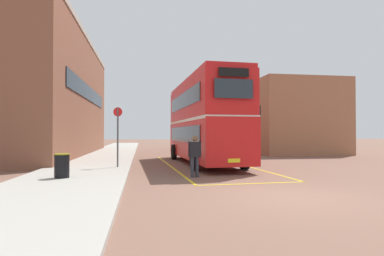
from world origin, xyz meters
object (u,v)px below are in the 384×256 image
double_decker_bus (203,120)px  bus_stop_sign (118,131)px  litter_bin (62,166)px  pedestrian_boarding (195,153)px  single_deck_bus (210,134)px

double_decker_bus → bus_stop_sign: size_ratio=3.76×
litter_bin → pedestrian_boarding: bearing=4.3°
single_deck_bus → bus_stop_sign: 20.15m
double_decker_bus → pedestrian_boarding: bearing=-104.6°
single_deck_bus → pedestrian_boarding: (-5.26, -21.39, -0.68)m
pedestrian_boarding → double_decker_bus: bearing=75.4°
bus_stop_sign → double_decker_bus: bearing=27.0°
double_decker_bus → single_deck_bus: bearing=76.4°
litter_bin → bus_stop_sign: size_ratio=0.31×
pedestrian_boarding → bus_stop_sign: size_ratio=0.58×
double_decker_bus → single_deck_bus: size_ratio=1.20×
single_deck_bus → litter_bin: size_ratio=10.22×
single_deck_bus → pedestrian_boarding: size_ratio=5.41×
double_decker_bus → bus_stop_sign: double_decker_bus is taller
pedestrian_boarding → single_deck_bus: bearing=76.2°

